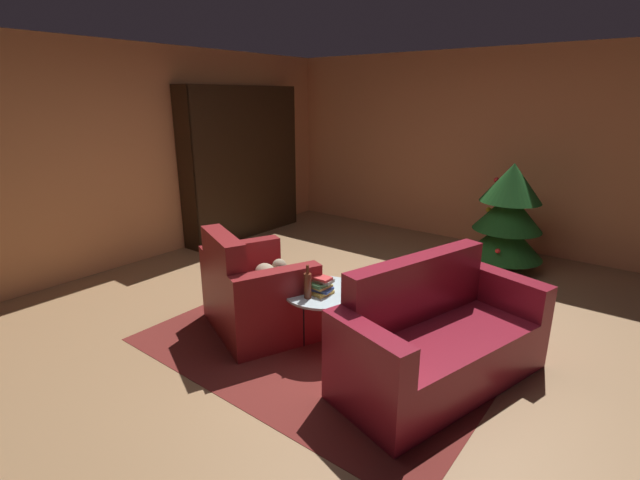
# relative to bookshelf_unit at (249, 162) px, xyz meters

# --- Properties ---
(ground_plane) EXTENTS (8.11, 8.11, 0.00)m
(ground_plane) POSITION_rel_bookshelf_unit_xyz_m (2.87, -1.74, -1.08)
(ground_plane) COLOR #946D48
(wall_back) EXTENTS (6.27, 0.06, 2.62)m
(wall_back) POSITION_rel_bookshelf_unit_xyz_m (2.87, 1.67, 0.22)
(wall_back) COLOR #D58853
(wall_back) RESTS_ON ground
(wall_left) EXTENTS (0.06, 6.88, 2.62)m
(wall_left) POSITION_rel_bookshelf_unit_xyz_m (-0.24, -1.74, 0.22)
(wall_left) COLOR #D58853
(wall_left) RESTS_ON ground
(area_rug) EXTENTS (2.81, 2.14, 0.01)m
(area_rug) POSITION_rel_bookshelf_unit_xyz_m (2.88, -1.91, -1.08)
(area_rug) COLOR maroon
(area_rug) RESTS_ON ground
(bookshelf_unit) EXTENTS (0.33, 1.98, 2.15)m
(bookshelf_unit) POSITION_rel_bookshelf_unit_xyz_m (0.00, 0.00, 0.00)
(bookshelf_unit) COLOR black
(bookshelf_unit) RESTS_ON ground
(armchair_red) EXTENTS (1.20, 1.08, 0.92)m
(armchair_red) POSITION_rel_bookshelf_unit_xyz_m (2.24, -2.12, -0.76)
(armchair_red) COLOR maroon
(armchair_red) RESTS_ON ground
(couch_red) EXTENTS (1.14, 1.76, 0.89)m
(couch_red) POSITION_rel_bookshelf_unit_xyz_m (3.85, -1.85, -0.78)
(couch_red) COLOR maroon
(couch_red) RESTS_ON ground
(coffee_table) EXTENTS (0.67, 0.67, 0.47)m
(coffee_table) POSITION_rel_bookshelf_unit_xyz_m (2.87, -1.94, -0.66)
(coffee_table) COLOR black
(coffee_table) RESTS_ON ground
(book_stack_on_table) EXTENTS (0.23, 0.19, 0.14)m
(book_stack_on_table) POSITION_rel_bookshelf_unit_xyz_m (2.86, -1.98, -0.55)
(book_stack_on_table) COLOR #E0C24D
(book_stack_on_table) RESTS_ON coffee_table
(bottle_on_table) EXTENTS (0.06, 0.06, 0.28)m
(bottle_on_table) POSITION_rel_bookshelf_unit_xyz_m (2.85, -2.12, -0.50)
(bottle_on_table) COLOR #5C2B19
(bottle_on_table) RESTS_ON coffee_table
(decorated_tree) EXTENTS (0.88, 0.88, 1.28)m
(decorated_tree) POSITION_rel_bookshelf_unit_xyz_m (3.52, 0.80, -0.42)
(decorated_tree) COLOR brown
(decorated_tree) RESTS_ON ground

